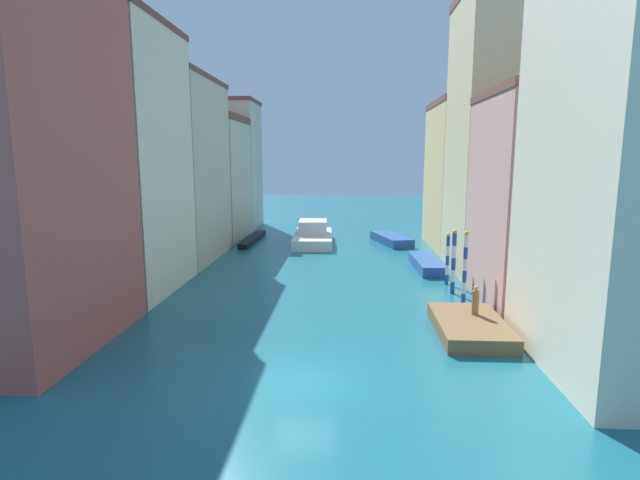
{
  "coord_description": "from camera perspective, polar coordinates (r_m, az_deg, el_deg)",
  "views": [
    {
      "loc": [
        1.74,
        -19.0,
        9.11
      ],
      "look_at": [
        -0.91,
        26.21,
        1.5
      ],
      "focal_mm": 27.7,
      "sensor_mm": 36.0,
      "label": 1
    }
  ],
  "objects": [
    {
      "name": "building_right_3",
      "position": [
        52.19,
        16.44,
        7.2
      ],
      "size": [
        6.69,
        11.74,
        14.65
      ],
      "color": "#DBB77A",
      "rests_on": "ground"
    },
    {
      "name": "mooring_pole_0",
      "position": [
        31.74,
        16.39,
        -3.11
      ],
      "size": [
        0.28,
        0.28,
        4.66
      ],
      "color": "#1E479E",
      "rests_on": "ground"
    },
    {
      "name": "mooring_pole_2",
      "position": [
        36.73,
        14.51,
        -2.05
      ],
      "size": [
        0.27,
        0.27,
        3.77
      ],
      "color": "#1E479E",
      "rests_on": "ground"
    },
    {
      "name": "building_left_4",
      "position": [
        65.77,
        -10.1,
        8.58
      ],
      "size": [
        6.69,
        7.86,
        16.33
      ],
      "color": "#BCB299",
      "rests_on": "ground"
    },
    {
      "name": "building_left_2",
      "position": [
        45.97,
        -16.08,
        7.81
      ],
      "size": [
        6.69,
        11.84,
        16.02
      ],
      "color": "#BCB299",
      "rests_on": "ground"
    },
    {
      "name": "building_right_0",
      "position": [
        24.07,
        33.0,
        10.2
      ],
      "size": [
        6.69,
        10.23,
        20.01
      ],
      "color": "beige",
      "rests_on": "ground"
    },
    {
      "name": "gondola_black",
      "position": [
        54.47,
        -7.78,
        0.11
      ],
      "size": [
        1.23,
        9.85,
        0.54
      ],
      "color": "black",
      "rests_on": "ground"
    },
    {
      "name": "building_left_0",
      "position": [
        26.92,
        -31.35,
        8.48
      ],
      "size": [
        6.69,
        10.55,
        18.48
      ],
      "color": "#B25147",
      "rests_on": "ground"
    },
    {
      "name": "waterfront_dock",
      "position": [
        27.35,
        16.91,
        -9.52
      ],
      "size": [
        3.46,
        6.1,
        0.75
      ],
      "color": "brown",
      "rests_on": "ground"
    },
    {
      "name": "building_right_1",
      "position": [
        33.4,
        23.92,
        4.42
      ],
      "size": [
        6.69,
        9.48,
        13.19
      ],
      "color": "tan",
      "rests_on": "ground"
    },
    {
      "name": "mooring_pole_1",
      "position": [
        34.25,
        15.17,
        -2.37
      ],
      "size": [
        0.32,
        0.32,
        4.39
      ],
      "color": "#1E479E",
      "rests_on": "ground"
    },
    {
      "name": "motorboat_0",
      "position": [
        53.38,
        8.22,
        0.1
      ],
      "size": [
        4.26,
        7.33,
        0.89
      ],
      "color": "#234C93",
      "rests_on": "ground"
    },
    {
      "name": "building_left_3",
      "position": [
        56.84,
        -12.23,
        7.03
      ],
      "size": [
        6.69,
        10.59,
        13.64
      ],
      "color": "#BCB299",
      "rests_on": "ground"
    },
    {
      "name": "ground_plane",
      "position": [
        44.48,
        1.04,
        -2.28
      ],
      "size": [
        154.0,
        154.0,
        0.0
      ],
      "primitive_type": "plane",
      "color": "#196070"
    },
    {
      "name": "building_right_2",
      "position": [
        42.13,
        19.87,
        11.39
      ],
      "size": [
        6.69,
        9.18,
        21.72
      ],
      "color": "beige",
      "rests_on": "ground"
    },
    {
      "name": "building_left_1",
      "position": [
        35.91,
        -21.91,
        8.6
      ],
      "size": [
        6.69,
        9.92,
        17.87
      ],
      "color": "beige",
      "rests_on": "ground"
    },
    {
      "name": "vaporetto_white",
      "position": [
        52.41,
        -0.81,
        0.51
      ],
      "size": [
        4.35,
        9.73,
        2.53
      ],
      "color": "white",
      "rests_on": "ground"
    },
    {
      "name": "motorboat_1",
      "position": [
        41.8,
        12.21,
        -2.7
      ],
      "size": [
        2.21,
        6.84,
        0.82
      ],
      "color": "#234C93",
      "rests_on": "ground"
    },
    {
      "name": "person_on_dock",
      "position": [
        27.97,
        17.52,
        -6.75
      ],
      "size": [
        0.36,
        0.36,
        1.57
      ],
      "color": "olive",
      "rests_on": "waterfront_dock"
    }
  ]
}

